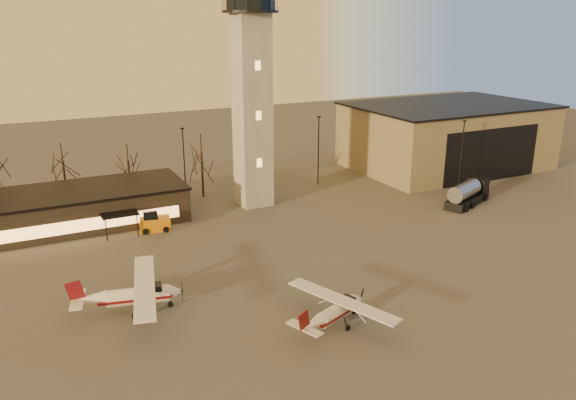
{
  "coord_description": "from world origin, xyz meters",
  "views": [
    {
      "loc": [
        -27.65,
        -35.11,
        23.41
      ],
      "look_at": [
        -3.49,
        13.0,
        5.92
      ],
      "focal_mm": 35.0,
      "sensor_mm": 36.0,
      "label": 1
    }
  ],
  "objects_px": {
    "control_tower": "(252,78)",
    "cessna_rear": "(140,298)",
    "fuel_truck": "(468,195)",
    "cessna_front": "(339,313)",
    "service_cart": "(154,224)",
    "hangar": "(446,136)",
    "terminal": "(75,208)"
  },
  "relations": [
    {
      "from": "control_tower",
      "to": "cessna_rear",
      "type": "height_order",
      "value": "control_tower"
    },
    {
      "from": "service_cart",
      "to": "fuel_truck",
      "type": "bearing_deg",
      "value": -2.56
    },
    {
      "from": "hangar",
      "to": "service_cart",
      "type": "relative_size",
      "value": 8.35
    },
    {
      "from": "cessna_front",
      "to": "cessna_rear",
      "type": "bearing_deg",
      "value": 125.29
    },
    {
      "from": "hangar",
      "to": "service_cart",
      "type": "distance_m",
      "value": 51.02
    },
    {
      "from": "control_tower",
      "to": "service_cart",
      "type": "height_order",
      "value": "control_tower"
    },
    {
      "from": "terminal",
      "to": "fuel_truck",
      "type": "xyz_separation_m",
      "value": [
        47.01,
        -14.87,
        -0.89
      ]
    },
    {
      "from": "cessna_front",
      "to": "cessna_rear",
      "type": "height_order",
      "value": "cessna_rear"
    },
    {
      "from": "control_tower",
      "to": "cessna_rear",
      "type": "bearing_deg",
      "value": -131.96
    },
    {
      "from": "hangar",
      "to": "service_cart",
      "type": "height_order",
      "value": "hangar"
    },
    {
      "from": "control_tower",
      "to": "cessna_front",
      "type": "bearing_deg",
      "value": -101.04
    },
    {
      "from": "cessna_rear",
      "to": "service_cart",
      "type": "height_order",
      "value": "cessna_rear"
    },
    {
      "from": "hangar",
      "to": "fuel_truck",
      "type": "height_order",
      "value": "hangar"
    },
    {
      "from": "cessna_rear",
      "to": "service_cart",
      "type": "bearing_deg",
      "value": 85.32
    },
    {
      "from": "control_tower",
      "to": "fuel_truck",
      "type": "distance_m",
      "value": 31.92
    },
    {
      "from": "cessna_rear",
      "to": "service_cart",
      "type": "distance_m",
      "value": 18.95
    },
    {
      "from": "control_tower",
      "to": "fuel_truck",
      "type": "relative_size",
      "value": 3.67
    },
    {
      "from": "hangar",
      "to": "fuel_truck",
      "type": "distance_m",
      "value": 20.5
    },
    {
      "from": "cessna_rear",
      "to": "fuel_truck",
      "type": "relative_size",
      "value": 1.38
    },
    {
      "from": "control_tower",
      "to": "fuel_truck",
      "type": "xyz_separation_m",
      "value": [
        25.02,
        -12.89,
        -15.06
      ]
    },
    {
      "from": "control_tower",
      "to": "service_cart",
      "type": "distance_m",
      "value": 21.4
    },
    {
      "from": "service_cart",
      "to": "control_tower",
      "type": "bearing_deg",
      "value": 25.85
    },
    {
      "from": "terminal",
      "to": "cessna_front",
      "type": "xyz_separation_m",
      "value": [
        15.89,
        -33.3,
        -1.17
      ]
    },
    {
      "from": "hangar",
      "to": "cessna_front",
      "type": "height_order",
      "value": "hangar"
    },
    {
      "from": "hangar",
      "to": "terminal",
      "type": "bearing_deg",
      "value": -178.03
    },
    {
      "from": "cessna_front",
      "to": "service_cart",
      "type": "bearing_deg",
      "value": 85.79
    },
    {
      "from": "cessna_front",
      "to": "cessna_rear",
      "type": "xyz_separation_m",
      "value": [
        -13.73,
        9.26,
        0.17
      ]
    },
    {
      "from": "cessna_rear",
      "to": "service_cart",
      "type": "xyz_separation_m",
      "value": [
        5.63,
        18.09,
        -0.33
      ]
    },
    {
      "from": "fuel_truck",
      "to": "service_cart",
      "type": "bearing_deg",
      "value": 144.51
    },
    {
      "from": "control_tower",
      "to": "cessna_rear",
      "type": "xyz_separation_m",
      "value": [
        -19.83,
        -22.06,
        -15.17
      ]
    },
    {
      "from": "control_tower",
      "to": "hangar",
      "type": "distance_m",
      "value": 37.9
    },
    {
      "from": "cessna_rear",
      "to": "fuel_truck",
      "type": "distance_m",
      "value": 45.78
    }
  ]
}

